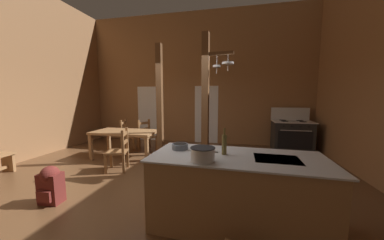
% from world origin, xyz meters
% --- Properties ---
extents(ground_plane, '(8.69, 8.06, 0.10)m').
position_xyz_m(ground_plane, '(0.00, 0.00, -0.05)').
color(ground_plane, brown).
extents(wall_back, '(8.69, 0.14, 4.62)m').
position_xyz_m(wall_back, '(0.00, 3.70, 2.31)').
color(wall_back, '#93663F').
rests_on(wall_back, ground_plane).
extents(glazed_door_back_left, '(1.00, 0.01, 2.05)m').
position_xyz_m(glazed_door_back_left, '(-1.78, 3.62, 1.02)').
color(glazed_door_back_left, white).
rests_on(glazed_door_back_left, ground_plane).
extents(glazed_panel_back_right, '(0.84, 0.01, 2.05)m').
position_xyz_m(glazed_panel_back_right, '(0.39, 3.62, 1.02)').
color(glazed_panel_back_right, white).
rests_on(glazed_panel_back_right, ground_plane).
extents(kitchen_island, '(2.19, 1.04, 0.92)m').
position_xyz_m(kitchen_island, '(1.43, -0.95, 0.46)').
color(kitchen_island, '#9E7044').
rests_on(kitchen_island, ground_plane).
extents(stove_range, '(1.15, 0.84, 1.32)m').
position_xyz_m(stove_range, '(3.13, 3.07, 0.48)').
color(stove_range, '#242424').
rests_on(stove_range, ground_plane).
extents(support_post_with_pot_rack, '(0.66, 0.25, 2.97)m').
position_xyz_m(support_post_with_pot_rack, '(0.81, 0.73, 1.58)').
color(support_post_with_pot_rack, brown).
rests_on(support_post_with_pot_rack, ground_plane).
extents(support_post_center, '(0.14, 0.14, 2.97)m').
position_xyz_m(support_post_center, '(-0.49, 1.35, 1.49)').
color(support_post_center, brown).
rests_on(support_post_center, ground_plane).
extents(dining_table, '(1.71, 0.92, 0.74)m').
position_xyz_m(dining_table, '(-1.51, 1.38, 0.65)').
color(dining_table, '#9E7044').
rests_on(dining_table, ground_plane).
extents(ladderback_chair_near_window, '(0.55, 0.55, 0.95)m').
position_xyz_m(ladderback_chair_near_window, '(-1.14, 0.48, 0.45)').
color(ladderback_chair_near_window, olive).
rests_on(ladderback_chair_near_window, ground_plane).
extents(ladderback_chair_by_post, '(0.51, 0.51, 0.95)m').
position_xyz_m(ladderback_chair_by_post, '(-1.93, 2.23, 0.45)').
color(ladderback_chair_by_post, olive).
rests_on(ladderback_chair_by_post, ground_plane).
extents(ladderback_chair_at_table_end, '(0.60, 0.60, 0.95)m').
position_xyz_m(ladderback_chair_at_table_end, '(-1.28, 2.23, 0.45)').
color(ladderback_chair_at_table_end, olive).
rests_on(ladderback_chair_at_table_end, ground_plane).
extents(backpack, '(0.34, 0.32, 0.60)m').
position_xyz_m(backpack, '(-1.39, -1.01, 0.31)').
color(backpack, maroon).
rests_on(backpack, ground_plane).
extents(stockpot_on_counter, '(0.35, 0.29, 0.16)m').
position_xyz_m(stockpot_on_counter, '(1.04, -1.24, 1.00)').
color(stockpot_on_counter, silver).
rests_on(stockpot_on_counter, kitchen_island).
extents(mixing_bowl_on_counter, '(0.23, 0.23, 0.08)m').
position_xyz_m(mixing_bowl_on_counter, '(0.65, -0.79, 0.96)').
color(mixing_bowl_on_counter, slate).
rests_on(mixing_bowl_on_counter, kitchen_island).
extents(bottle_tall_on_counter, '(0.06, 0.06, 0.34)m').
position_xyz_m(bottle_tall_on_counter, '(1.27, -0.92, 1.06)').
color(bottle_tall_on_counter, brown).
rests_on(bottle_tall_on_counter, kitchen_island).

